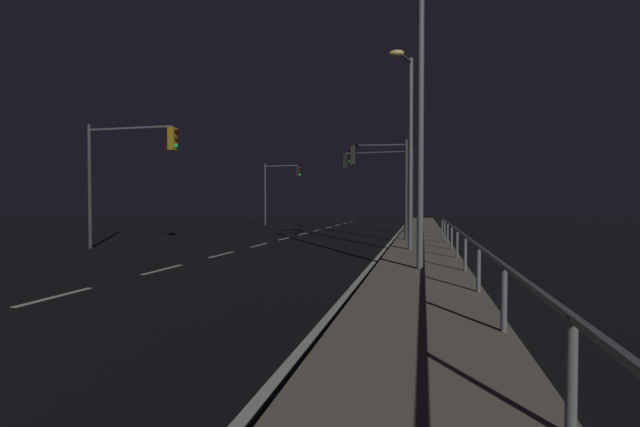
% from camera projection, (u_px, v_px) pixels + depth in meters
% --- Properties ---
extents(ground_plane, '(112.00, 112.00, 0.00)m').
position_uv_depth(ground_plane, '(263.00, 244.00, 21.57)').
color(ground_plane, black).
rests_on(ground_plane, ground).
extents(sidewalk_right, '(2.65, 77.00, 0.14)m').
position_uv_depth(sidewalk_right, '(422.00, 246.00, 19.86)').
color(sidewalk_right, gray).
rests_on(sidewalk_right, ground).
extents(lane_markings_center, '(0.14, 50.00, 0.01)m').
position_uv_depth(lane_markings_center, '(285.00, 239.00, 24.98)').
color(lane_markings_center, silver).
rests_on(lane_markings_center, ground).
extents(lane_edge_line, '(0.14, 53.00, 0.01)m').
position_uv_depth(lane_edge_line, '(394.00, 238.00, 25.08)').
color(lane_edge_line, silver).
rests_on(lane_edge_line, ground).
extents(traffic_light_near_right, '(4.68, 0.58, 5.42)m').
position_uv_depth(traffic_light_near_right, '(380.00, 173.00, 28.75)').
color(traffic_light_near_right, '#38383D').
rests_on(traffic_light_near_right, sidewalk_right).
extents(traffic_light_mid_left, '(3.51, 0.45, 5.63)m').
position_uv_depth(traffic_light_mid_left, '(280.00, 182.00, 39.96)').
color(traffic_light_mid_left, '#38383D').
rests_on(traffic_light_mid_left, ground).
extents(traffic_light_mid_right, '(3.01, 0.56, 5.09)m').
position_uv_depth(traffic_light_mid_right, '(381.00, 170.00, 22.72)').
color(traffic_light_mid_right, '#2D3033').
rests_on(traffic_light_mid_right, sidewalk_right).
extents(traffic_light_near_left, '(4.45, 0.34, 5.48)m').
position_uv_depth(traffic_light_near_left, '(127.00, 160.00, 19.14)').
color(traffic_light_near_left, '#2D3033').
rests_on(traffic_light_near_left, ground).
extents(street_lamp_median, '(1.83, 0.36, 7.98)m').
position_uv_depth(street_lamp_median, '(430.00, 100.00, 12.32)').
color(street_lamp_median, '#4C4C51').
rests_on(street_lamp_median, sidewalk_right).
extents(street_lamp_across_street, '(0.86, 1.74, 7.64)m').
position_uv_depth(street_lamp_across_street, '(408.00, 135.00, 17.45)').
color(street_lamp_across_street, '#4C4C51').
rests_on(street_lamp_across_street, sidewalk_right).
extents(barrier_fence, '(0.09, 26.73, 0.98)m').
position_uv_depth(barrier_fence, '(461.00, 240.00, 13.56)').
color(barrier_fence, '#59595E').
rests_on(barrier_fence, sidewalk_right).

